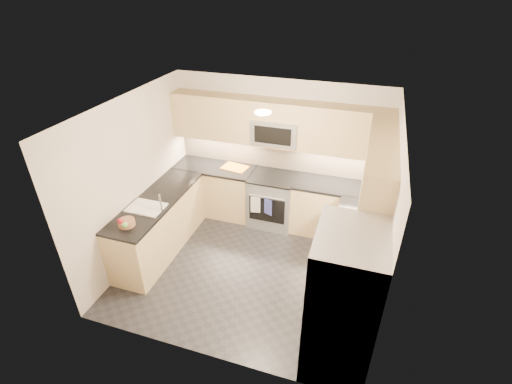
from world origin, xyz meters
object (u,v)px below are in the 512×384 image
at_px(gas_range, 272,200).
at_px(utensil_bowl, 373,191).
at_px(refrigerator, 342,303).
at_px(fruit_basket, 127,223).
at_px(microwave, 276,131).
at_px(cutting_board, 235,167).

relative_size(gas_range, utensil_bowl, 3.39).
height_order(refrigerator, fruit_basket, refrigerator).
bearing_deg(refrigerator, microwave, 119.62).
bearing_deg(utensil_bowl, fruit_basket, -149.49).
height_order(utensil_bowl, cutting_board, utensil_bowl).
bearing_deg(refrigerator, gas_range, 120.88).
xyz_separation_m(refrigerator, cutting_board, (-2.17, 2.51, 0.05)).
bearing_deg(cutting_board, refrigerator, -49.18).
bearing_deg(gas_range, microwave, 90.00).
xyz_separation_m(gas_range, microwave, (0.00, 0.12, 1.24)).
relative_size(microwave, utensil_bowl, 2.83).
xyz_separation_m(gas_range, refrigerator, (1.45, -2.43, 0.45)).
bearing_deg(utensil_bowl, microwave, 171.56).
relative_size(refrigerator, fruit_basket, 7.94).
bearing_deg(utensil_bowl, gas_range, 175.89).
bearing_deg(fruit_basket, microwave, 54.16).
relative_size(microwave, cutting_board, 1.74).
relative_size(refrigerator, utensil_bowl, 6.70).
bearing_deg(microwave, cutting_board, -176.92).
distance_m(gas_range, cutting_board, 0.88).
distance_m(microwave, refrigerator, 3.04).
bearing_deg(utensil_bowl, refrigerator, -94.59).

